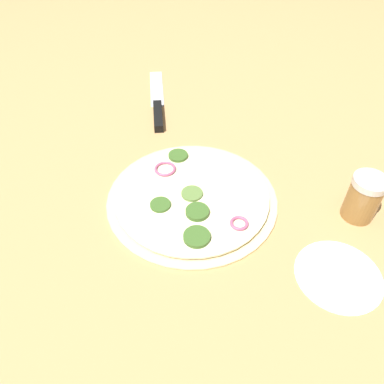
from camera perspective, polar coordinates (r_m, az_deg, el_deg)
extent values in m
plane|color=tan|center=(0.68, 0.00, -1.15)|extent=(3.00, 3.00, 0.00)
cylinder|color=beige|center=(0.68, 0.00, -0.88)|extent=(0.31, 0.31, 0.01)
cylinder|color=beige|center=(0.67, 0.00, -0.48)|extent=(0.28, 0.28, 0.00)
cylinder|color=#567538|center=(0.67, -0.09, 0.04)|extent=(0.04, 0.04, 0.00)
cylinder|color=#385B23|center=(0.60, 0.74, -6.83)|extent=(0.04, 0.04, 0.01)
cylinder|color=#385B23|center=(0.64, 0.83, -3.02)|extent=(0.04, 0.04, 0.01)
cylinder|color=#385B23|center=(0.65, -4.84, -1.93)|extent=(0.04, 0.04, 0.00)
torus|color=#A34C70|center=(0.63, 7.21, -4.74)|extent=(0.03, 0.03, 0.01)
torus|color=#A34C70|center=(0.72, -4.11, 3.53)|extent=(0.04, 0.04, 0.01)
cylinder|color=#385B23|center=(0.75, -2.12, 5.58)|extent=(0.04, 0.04, 0.01)
cube|color=silver|center=(1.01, -5.42, 15.51)|extent=(0.15, 0.14, 0.00)
cube|color=black|center=(0.88, -5.19, 11.47)|extent=(0.09, 0.09, 0.02)
cylinder|color=olive|center=(0.69, 24.52, -1.16)|extent=(0.05, 0.05, 0.07)
cylinder|color=beige|center=(0.67, 25.58, 1.39)|extent=(0.06, 0.06, 0.01)
cylinder|color=white|center=(0.62, 21.41, -11.73)|extent=(0.13, 0.13, 0.00)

